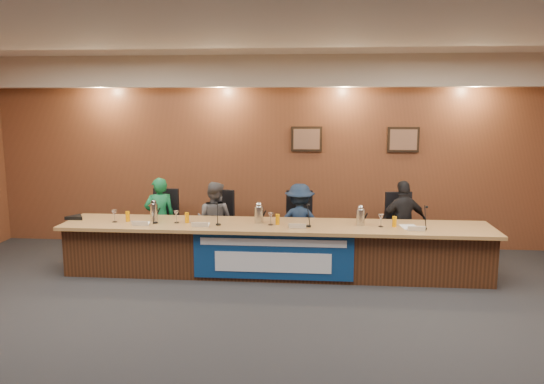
{
  "coord_description": "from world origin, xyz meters",
  "views": [
    {
      "loc": [
        0.6,
        -4.98,
        2.47
      ],
      "look_at": [
        -0.07,
        2.69,
        1.16
      ],
      "focal_mm": 35.0,
      "sensor_mm": 36.0,
      "label": 1
    }
  ],
  "objects": [
    {
      "name": "panelist_a",
      "position": [
        -1.89,
        3.03,
        0.65
      ],
      "size": [
        0.56,
        0.48,
        1.3
      ],
      "primitive_type": "imported",
      "rotation": [
        0.0,
        0.0,
        3.57
      ],
      "color": "#106336",
      "rests_on": "floor"
    },
    {
      "name": "office_chair_a",
      "position": [
        -1.89,
        3.13,
        0.48
      ],
      "size": [
        0.52,
        0.52,
        0.08
      ],
      "primitive_type": "cube",
      "rotation": [
        0.0,
        0.0,
        -0.08
      ],
      "color": "black",
      "rests_on": "floor"
    },
    {
      "name": "juice_glass_a",
      "position": [
        -2.15,
        2.34,
        0.82
      ],
      "size": [
        0.06,
        0.06,
        0.15
      ],
      "primitive_type": "cylinder",
      "color": "orange",
      "rests_on": "dais_top"
    },
    {
      "name": "microphone_d",
      "position": [
        2.06,
        2.22,
        0.76
      ],
      "size": [
        0.07,
        0.07,
        0.02
      ],
      "primitive_type": "cylinder",
      "color": "black",
      "rests_on": "dais_top"
    },
    {
      "name": "dais_top",
      "position": [
        0.0,
        2.35,
        0.72
      ],
      "size": [
        6.1,
        0.95,
        0.05
      ],
      "primitive_type": "cube",
      "color": "#9F7543",
      "rests_on": "dais_body"
    },
    {
      "name": "floor",
      "position": [
        0.0,
        0.0,
        0.0
      ],
      "size": [
        10.0,
        10.0,
        0.0
      ],
      "primitive_type": "plane",
      "color": "black",
      "rests_on": "ground"
    },
    {
      "name": "panelist_c",
      "position": [
        0.33,
        3.03,
        0.62
      ],
      "size": [
        0.8,
        0.46,
        1.23
      ],
      "primitive_type": "imported",
      "rotation": [
        0.0,
        0.0,
        3.13
      ],
      "color": "#13223B",
      "rests_on": "floor"
    },
    {
      "name": "microphone_b",
      "position": [
        -0.79,
        2.22,
        0.76
      ],
      "size": [
        0.07,
        0.07,
        0.02
      ],
      "primitive_type": "cylinder",
      "color": "black",
      "rests_on": "dais_top"
    },
    {
      "name": "nameplate_a",
      "position": [
        -1.88,
        2.07,
        0.8
      ],
      "size": [
        0.24,
        0.08,
        0.1
      ],
      "primitive_type": "cube",
      "rotation": [
        0.31,
        0.0,
        0.0
      ],
      "color": "white",
      "rests_on": "dais_top"
    },
    {
      "name": "panelist_d",
      "position": [
        1.9,
        3.03,
        0.65
      ],
      "size": [
        0.82,
        0.51,
        1.3
      ],
      "primitive_type": "imported",
      "rotation": [
        0.0,
        0.0,
        3.41
      ],
      "color": "black",
      "rests_on": "floor"
    },
    {
      "name": "dais_body",
      "position": [
        0.0,
        2.4,
        0.35
      ],
      "size": [
        6.0,
        0.8,
        0.7
      ],
      "primitive_type": "cube",
      "color": "#402313",
      "rests_on": "floor"
    },
    {
      "name": "soffit",
      "position": [
        0.0,
        3.75,
        2.95
      ],
      "size": [
        10.0,
        0.5,
        0.5
      ],
      "primitive_type": "cube",
      "color": "beige",
      "rests_on": "wall_back"
    },
    {
      "name": "nameplate_c",
      "position": [
        0.33,
        2.1,
        0.8
      ],
      "size": [
        0.24,
        0.08,
        0.1
      ],
      "primitive_type": "cube",
      "rotation": [
        0.31,
        0.0,
        0.0
      ],
      "color": "white",
      "rests_on": "dais_top"
    },
    {
      "name": "water_glass_c",
      "position": [
        -0.06,
        2.28,
        0.84
      ],
      "size": [
        0.08,
        0.08,
        0.18
      ],
      "primitive_type": "cylinder",
      "color": "silver",
      "rests_on": "dais_top"
    },
    {
      "name": "panelist_b",
      "position": [
        -1.01,
        3.03,
        0.62
      ],
      "size": [
        0.71,
        0.61,
        1.24
      ],
      "primitive_type": "imported",
      "rotation": [
        0.0,
        0.0,
        2.88
      ],
      "color": "#4D4C51",
      "rests_on": "floor"
    },
    {
      "name": "carafe_left",
      "position": [
        -1.78,
        2.4,
        0.88
      ],
      "size": [
        0.11,
        0.11,
        0.25
      ],
      "primitive_type": "cylinder",
      "color": "silver",
      "rests_on": "dais_top"
    },
    {
      "name": "speakerphone",
      "position": [
        -2.98,
        2.42,
        0.78
      ],
      "size": [
        0.32,
        0.32,
        0.05
      ],
      "primitive_type": "cylinder",
      "color": "black",
      "rests_on": "dais_top"
    },
    {
      "name": "wall_photo_right",
      "position": [
        2.0,
        3.97,
        1.85
      ],
      "size": [
        0.52,
        0.04,
        0.42
      ],
      "primitive_type": "cube",
      "color": "black",
      "rests_on": "wall_back"
    },
    {
      "name": "office_chair_b",
      "position": [
        -1.01,
        3.13,
        0.48
      ],
      "size": [
        0.61,
        0.61,
        0.08
      ],
      "primitive_type": "cube",
      "rotation": [
        0.0,
        0.0,
        -0.33
      ],
      "color": "black",
      "rests_on": "floor"
    },
    {
      "name": "microphone_c",
      "position": [
        0.48,
        2.23,
        0.76
      ],
      "size": [
        0.07,
        0.07,
        0.02
      ],
      "primitive_type": "cylinder",
      "color": "black",
      "rests_on": "dais_top"
    },
    {
      "name": "juice_glass_b",
      "position": [
        -1.27,
        2.33,
        0.82
      ],
      "size": [
        0.06,
        0.06,
        0.15
      ],
      "primitive_type": "cylinder",
      "color": "orange",
      "rests_on": "dais_top"
    },
    {
      "name": "juice_glass_c",
      "position": [
        0.04,
        2.33,
        0.82
      ],
      "size": [
        0.06,
        0.06,
        0.15
      ],
      "primitive_type": "cylinder",
      "color": "orange",
      "rests_on": "dais_top"
    },
    {
      "name": "banner_text_lower",
      "position": [
        0.0,
        1.97,
        0.3
      ],
      "size": [
        1.6,
        0.01,
        0.28
      ],
      "primitive_type": "cube",
      "color": "silver",
      "rests_on": "banner"
    },
    {
      "name": "carafe_right",
      "position": [
        1.2,
        2.38,
        0.86
      ],
      "size": [
        0.12,
        0.12,
        0.23
      ],
      "primitive_type": "cylinder",
      "color": "silver",
      "rests_on": "dais_top"
    },
    {
      "name": "carafe_mid",
      "position": [
        -0.24,
        2.41,
        0.87
      ],
      "size": [
        0.13,
        0.13,
        0.24
      ],
      "primitive_type": "cylinder",
      "color": "silver",
      "rests_on": "dais_top"
    },
    {
      "name": "office_chair_d",
      "position": [
        1.9,
        3.13,
        0.48
      ],
      "size": [
        0.55,
        0.55,
        0.08
      ],
      "primitive_type": "cube",
      "rotation": [
        0.0,
        0.0,
        0.17
      ],
      "color": "black",
      "rests_on": "floor"
    },
    {
      "name": "water_glass_d",
      "position": [
        1.48,
        2.31,
        0.84
      ],
      "size": [
        0.08,
        0.08,
        0.18
      ],
      "primitive_type": "cylinder",
      "color": "silver",
      "rests_on": "dais_top"
    },
    {
      "name": "water_glass_b",
      "position": [
        -1.42,
        2.3,
        0.84
      ],
      "size": [
        0.08,
        0.08,
        0.18
      ],
      "primitive_type": "cylinder",
      "color": "silver",
      "rests_on": "dais_top"
    },
    {
      "name": "nameplate_b",
      "position": [
        -1.02,
        2.07,
        0.8
      ],
      "size": [
        0.24,
        0.08,
        0.1
      ],
      "primitive_type": "cube",
      "rotation": [
        0.31,
        0.0,
        0.0
      ],
      "color": "white",
      "rests_on": "dais_top"
    },
    {
      "name": "nameplate_d",
      "position": [
        1.93,
        2.09,
        0.8
      ],
      "size": [
        0.24,
        0.08,
        0.1
      ],
      "primitive_type": "cube",
      "rotation": [
        0.31,
        0.0,
        0.0
      ],
      "color": "white",
      "rests_on": "dais_top"
    },
    {
      "name": "ceiling",
      "position": [
        0.0,
        0.0,
        3.2
      ],
      "size": [
        10.0,
        8.0,
        0.04
      ],
      "primitive_type": "cube",
      "color": "silver",
      "rests_on": "wall_back"
    },
    {
      "name": "paper_stack",
      "position": [
        1.88,
        2.33,
        0.75
      ],
      "size": [
        0.26,
        0.33,
        0.01
      ],
      "primitive_type": "cube",
      "rotation": [
        0.0,
        0.0,
        0.14
      ],
      "color": "white",
      "rests_on": "dais_top"
    },
    {
      "name": "banner_text_upper",
      "position": [
        0.0,
        1.97,
        0.58
      ],
      "size": [
        2.0,
        0.01,
        0.1
      ],
      "primitive_type": "cube",
      "color": "silver",
      "rests_on": "banner"
    },
    {
      "name": "banner",
      "position": [
        0.0,
        1.99,
        0.38
      ],
      "size": [
        2.2,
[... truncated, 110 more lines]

